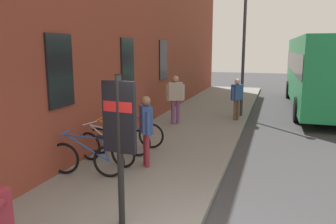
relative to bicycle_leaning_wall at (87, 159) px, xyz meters
The scene contains 13 objects.
ground 5.67m from the bicycle_leaning_wall, 42.85° to the right, with size 60.00×60.00×0.00m, color #38383A.
sidewalk_pavement 6.25m from the bicycle_leaning_wall, 10.05° to the right, with size 24.00×3.50×0.12m, color gray.
station_facade 7.97m from the bicycle_leaning_wall, ahead, with size 22.00×0.65×7.88m.
bicycle_leaning_wall is the anchor object (origin of this frame).
bicycle_end_of_row 0.82m from the bicycle_leaning_wall, ahead, with size 0.57×1.74×0.97m.
bicycle_beside_lamp 1.52m from the bicycle_leaning_wall, ahead, with size 0.48×1.76×0.97m.
bicycle_nearest_sign 2.29m from the bicycle_leaning_wall, ahead, with size 0.48×1.76×0.97m.
transit_info_sign 2.62m from the bicycle_leaning_wall, 135.26° to the right, with size 0.14×0.56×2.40m.
city_bus 12.69m from the bicycle_leaning_wall, 27.57° to the right, with size 10.55×2.81×3.35m.
pedestrian_by_facade 7.38m from the bicycle_leaning_wall, 19.38° to the right, with size 0.53×0.44×1.61m.
pedestrian_near_bus 5.61m from the bicycle_leaning_wall, ahead, with size 0.42×0.63×1.78m.
pedestrian_crossing_street 1.56m from the bicycle_leaning_wall, 45.76° to the right, with size 0.56×0.46×1.68m.
street_lamp 8.63m from the bicycle_leaning_wall, 17.98° to the right, with size 0.28×0.28×5.06m.
Camera 1 is at (-4.29, -1.03, 2.91)m, focal length 36.00 mm.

